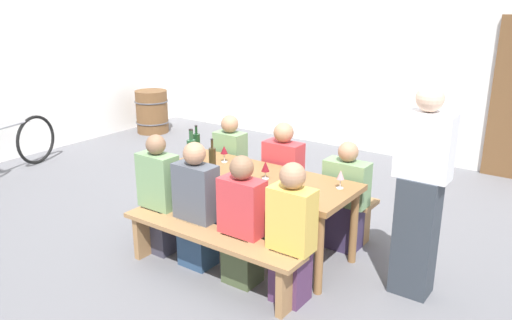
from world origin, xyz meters
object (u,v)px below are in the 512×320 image
tasting_table (256,184)px  seated_guest_near_3 (291,237)px  seated_guest_near_2 (242,224)px  seated_guest_near_1 (197,209)px  seated_guest_far_2 (345,200)px  bench_near (209,243)px  seated_guest_far_1 (283,180)px  wine_glass_3 (246,166)px  seated_guest_near_0 (159,198)px  wine_glass_0 (294,173)px  wine_bottle_2 (197,144)px  wine_barrel (152,112)px  wine_glass_4 (265,167)px  wine_bottle_3 (192,148)px  wine_bottle_0 (212,160)px  wine_bottle_1 (191,151)px  standing_host (420,198)px  seated_guest_far_0 (230,168)px  wine_glass_2 (341,176)px  parked_bicycle_0 (7,148)px  wine_glass_1 (224,150)px  bench_far (294,194)px

tasting_table → seated_guest_near_3: seated_guest_near_3 is taller
seated_guest_near_2 → seated_guest_near_1: bearing=90.0°
seated_guest_near_3 → seated_guest_far_2: size_ratio=1.09×
bench_near → seated_guest_far_1: bearing=92.2°
wine_glass_3 → seated_guest_near_0: 0.88m
wine_glass_0 → seated_guest_far_2: size_ratio=0.17×
seated_guest_far_1 → wine_bottle_2: bearing=-64.2°
seated_guest_far_2 → wine_barrel: (-4.75, 2.03, -0.12)m
wine_glass_4 → tasting_table: bearing=170.5°
wine_bottle_3 → seated_guest_near_2: bearing=-28.4°
seated_guest_far_1 → seated_guest_near_1: bearing=-11.5°
tasting_table → wine_glass_4: (0.12, -0.02, 0.20)m
wine_bottle_0 → wine_bottle_3: (-0.45, 0.23, -0.02)m
wine_bottle_0 → wine_bottle_2: bearing=146.0°
wine_bottle_0 → wine_bottle_1: size_ratio=0.96×
seated_guest_near_0 → standing_host: (2.17, 0.68, 0.29)m
seated_guest_near_2 → seated_guest_far_2: size_ratio=1.06×
wine_glass_3 → seated_guest_near_3: 0.91m
wine_glass_0 → seated_guest_near_3: size_ratio=0.16×
seated_guest_far_0 → standing_host: standing_host is taller
wine_bottle_2 → seated_guest_near_2: 1.32m
wine_bottle_0 → wine_glass_2: 1.18m
bench_near → wine_glass_0: (0.44, 0.62, 0.53)m
wine_bottle_1 → seated_guest_far_0: 0.70m
parked_bicycle_0 → wine_bottle_2: bearing=-97.6°
seated_guest_near_3 → parked_bicycle_0: 4.73m
wine_glass_3 → seated_guest_near_1: size_ratio=0.15×
wine_glass_1 → seated_guest_near_0: (-0.24, -0.67, -0.33)m
wine_glass_0 → seated_guest_near_1: bearing=-146.2°
wine_bottle_3 → bench_far: bearing=38.3°
seated_guest_near_0 → seated_guest_far_1: seated_guest_near_0 is taller
wine_glass_4 → seated_guest_near_2: 0.62m
wine_bottle_0 → wine_glass_1: bearing=111.6°
wine_glass_4 → seated_guest_near_2: seated_guest_near_2 is taller
wine_glass_1 → seated_guest_far_1: seated_guest_far_1 is taller
seated_guest_near_2 → bench_near: bearing=122.1°
standing_host → seated_guest_far_1: bearing=-14.3°
parked_bicycle_0 → seated_guest_near_0: bearing=-109.5°
tasting_table → wine_glass_0: (0.44, -0.06, 0.22)m
wine_glass_3 → seated_guest_far_0: (-0.69, 0.64, -0.34)m
wine_bottle_0 → standing_host: size_ratio=0.20×
wine_glass_0 → seated_guest_near_0: (-1.17, -0.47, -0.34)m
wine_barrel → bench_near: bearing=-38.3°
bench_far → wine_barrel: size_ratio=2.35×
wine_bottle_1 → wine_bottle_3: 0.15m
bench_near → wine_bottle_0: 0.81m
wine_bottle_0 → seated_guest_near_1: seated_guest_near_1 is taller
bench_far → seated_guest_near_3: size_ratio=1.53×
wine_glass_3 → wine_barrel: size_ratio=0.23×
bench_far → seated_guest_near_0: size_ratio=1.54×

